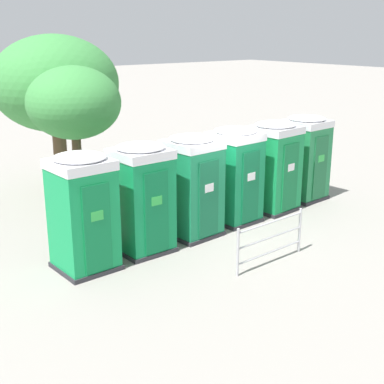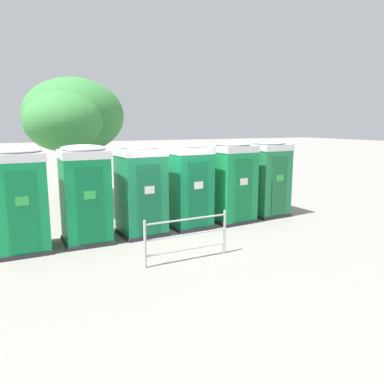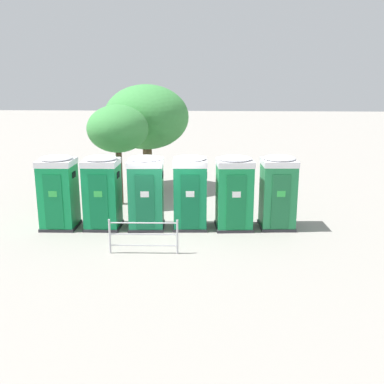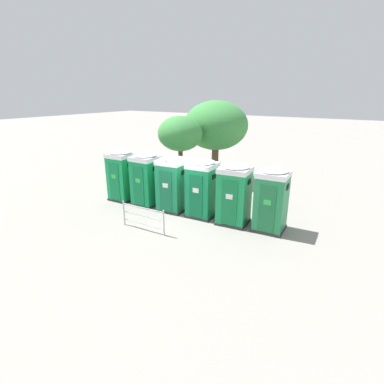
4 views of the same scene
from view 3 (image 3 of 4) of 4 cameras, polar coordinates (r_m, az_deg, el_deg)
The scene contains 10 objects.
ground_plane at distance 15.82m, azimuth -2.97°, elevation -4.44°, with size 120.00×120.00×0.00m, color gray.
portapotty_0 at distance 16.08m, azimuth -16.59°, elevation 0.04°, with size 1.21×1.23×2.54m.
portapotty_1 at distance 15.71m, azimuth -11.32°, elevation 0.03°, with size 1.20×1.21×2.54m.
portapotty_2 at distance 15.46m, azimuth -5.84°, elevation 0.01°, with size 1.28×1.28×2.54m.
portapotty_3 at distance 15.41m, azimuth -0.24°, elevation 0.04°, with size 1.23×1.26×2.54m.
portapotty_4 at distance 15.42m, azimuth 5.38°, elevation -0.02°, with size 1.34×1.30×2.54m.
portapotty_5 at distance 15.71m, azimuth 10.85°, elevation 0.05°, with size 1.24×1.26×2.54m.
street_tree_0 at distance 20.81m, azimuth -5.79°, elevation 9.39°, with size 3.85×3.85×4.83m.
street_tree_1 at distance 18.31m, azimuth -9.41°, elevation 7.86°, with size 2.45×2.45×4.07m.
event_barrier at distance 13.36m, azimuth -6.18°, elevation -5.49°, with size 2.06×0.13×1.05m.
Camera 3 is at (1.64, -14.91, 5.02)m, focal length 42.00 mm.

